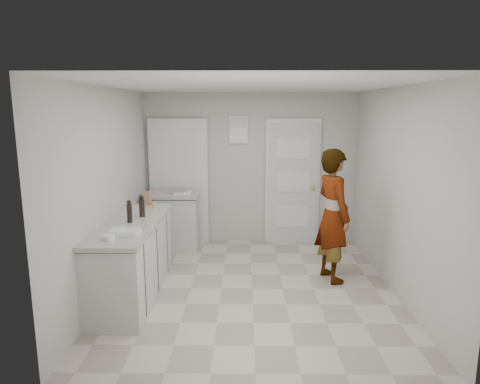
{
  "coord_description": "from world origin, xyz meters",
  "views": [
    {
      "loc": [
        -0.1,
        -5.08,
        2.24
      ],
      "look_at": [
        -0.16,
        0.4,
        1.17
      ],
      "focal_mm": 32.0,
      "sensor_mm": 36.0,
      "label": 1
    }
  ],
  "objects_px": {
    "oil_cruet_a": "(142,206)",
    "oil_cruet_b": "(129,212)",
    "spice_jar": "(154,205)",
    "cake_mix_box": "(146,198)",
    "person": "(333,216)",
    "egg_bowl": "(109,237)",
    "baking_dish": "(125,232)"
  },
  "relations": [
    {
      "from": "oil_cruet_a",
      "to": "cake_mix_box",
      "type": "bearing_deg",
      "value": 98.21
    },
    {
      "from": "person",
      "to": "cake_mix_box",
      "type": "height_order",
      "value": "person"
    },
    {
      "from": "oil_cruet_b",
      "to": "egg_bowl",
      "type": "bearing_deg",
      "value": -93.43
    },
    {
      "from": "oil_cruet_b",
      "to": "person",
      "type": "bearing_deg",
      "value": 12.75
    },
    {
      "from": "spice_jar",
      "to": "oil_cruet_b",
      "type": "height_order",
      "value": "oil_cruet_b"
    },
    {
      "from": "person",
      "to": "oil_cruet_a",
      "type": "bearing_deg",
      "value": 78.93
    },
    {
      "from": "spice_jar",
      "to": "cake_mix_box",
      "type": "bearing_deg",
      "value": 124.76
    },
    {
      "from": "cake_mix_box",
      "to": "baking_dish",
      "type": "height_order",
      "value": "cake_mix_box"
    },
    {
      "from": "egg_bowl",
      "to": "cake_mix_box",
      "type": "bearing_deg",
      "value": 89.1
    },
    {
      "from": "person",
      "to": "egg_bowl",
      "type": "relative_size",
      "value": 13.76
    },
    {
      "from": "spice_jar",
      "to": "egg_bowl",
      "type": "height_order",
      "value": "spice_jar"
    },
    {
      "from": "person",
      "to": "cake_mix_box",
      "type": "distance_m",
      "value": 2.54
    },
    {
      "from": "person",
      "to": "oil_cruet_b",
      "type": "height_order",
      "value": "person"
    },
    {
      "from": "person",
      "to": "oil_cruet_b",
      "type": "relative_size",
      "value": 6.43
    },
    {
      "from": "spice_jar",
      "to": "oil_cruet_b",
      "type": "bearing_deg",
      "value": -99.54
    },
    {
      "from": "cake_mix_box",
      "to": "oil_cruet_b",
      "type": "distance_m",
      "value": 0.94
    },
    {
      "from": "baking_dish",
      "to": "egg_bowl",
      "type": "xyz_separation_m",
      "value": [
        -0.12,
        -0.18,
        -0.0
      ]
    },
    {
      "from": "oil_cruet_b",
      "to": "baking_dish",
      "type": "xyz_separation_m",
      "value": [
        0.08,
        -0.49,
        -0.11
      ]
    },
    {
      "from": "person",
      "to": "egg_bowl",
      "type": "distance_m",
      "value": 2.82
    },
    {
      "from": "cake_mix_box",
      "to": "person",
      "type": "bearing_deg",
      "value": 4.77
    },
    {
      "from": "spice_jar",
      "to": "oil_cruet_b",
      "type": "xyz_separation_m",
      "value": [
        -0.12,
        -0.74,
        0.09
      ]
    },
    {
      "from": "cake_mix_box",
      "to": "oil_cruet_b",
      "type": "relative_size",
      "value": 0.7
    },
    {
      "from": "person",
      "to": "egg_bowl",
      "type": "height_order",
      "value": "person"
    },
    {
      "from": "baking_dish",
      "to": "person",
      "type": "bearing_deg",
      "value": 23.59
    },
    {
      "from": "oil_cruet_a",
      "to": "baking_dish",
      "type": "xyz_separation_m",
      "value": [
        -0.0,
        -0.76,
        -0.11
      ]
    },
    {
      "from": "spice_jar",
      "to": "baking_dish",
      "type": "relative_size",
      "value": 0.27
    },
    {
      "from": "oil_cruet_a",
      "to": "oil_cruet_b",
      "type": "bearing_deg",
      "value": -106.81
    },
    {
      "from": "egg_bowl",
      "to": "baking_dish",
      "type": "bearing_deg",
      "value": 56.53
    },
    {
      "from": "cake_mix_box",
      "to": "oil_cruet_b",
      "type": "height_order",
      "value": "oil_cruet_b"
    },
    {
      "from": "spice_jar",
      "to": "oil_cruet_a",
      "type": "xyz_separation_m",
      "value": [
        -0.04,
        -0.47,
        0.09
      ]
    },
    {
      "from": "oil_cruet_b",
      "to": "oil_cruet_a",
      "type": "bearing_deg",
      "value": 73.19
    },
    {
      "from": "oil_cruet_b",
      "to": "egg_bowl",
      "type": "relative_size",
      "value": 2.14
    }
  ]
}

